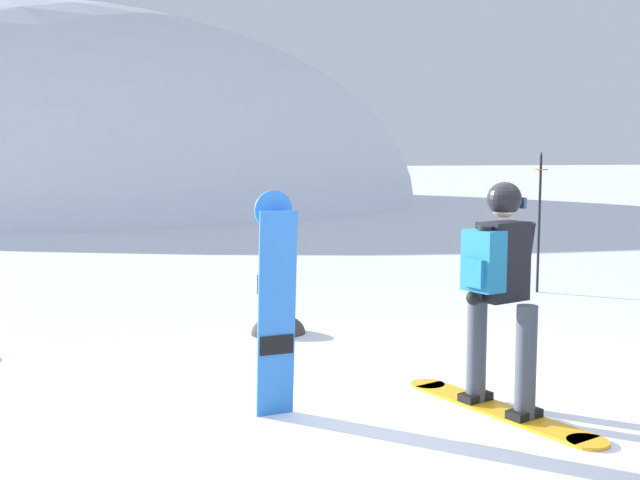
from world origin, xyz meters
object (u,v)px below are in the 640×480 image
at_px(snowboarder_main, 499,291).
at_px(spare_snowboard, 276,303).
at_px(piste_marker_near, 539,212).
at_px(rock_mid, 278,334).

relative_size(snowboarder_main, spare_snowboard, 1.09).
bearing_deg(snowboarder_main, spare_snowboard, 160.35).
height_order(snowboarder_main, piste_marker_near, piste_marker_near).
xyz_separation_m(snowboarder_main, rock_mid, (-0.66, 3.04, -0.92)).
relative_size(snowboarder_main, rock_mid, 3.04).
bearing_deg(rock_mid, spare_snowboard, -109.43).
height_order(spare_snowboard, piste_marker_near, piste_marker_near).
relative_size(snowboarder_main, piste_marker_near, 0.91).
height_order(spare_snowboard, rock_mid, spare_snowboard).
bearing_deg(spare_snowboard, rock_mid, 70.57).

